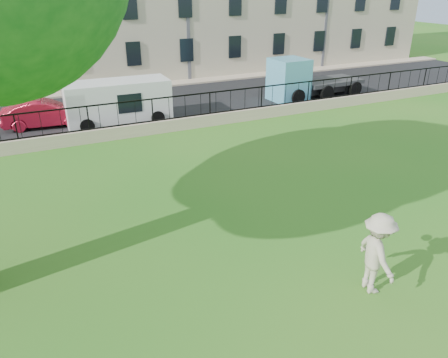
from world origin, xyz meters
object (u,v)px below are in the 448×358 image
man (377,254)px  blue_truck (315,77)px  frisbee (381,223)px  white_van (118,102)px  red_sedan (45,113)px

man → blue_truck: 19.18m
blue_truck → frisbee: bearing=-123.5°
man → frisbee: (0.68, 0.64, 0.32)m
man → white_van: white_van is taller
frisbee → blue_truck: (9.42, 15.67, -0.09)m
man → red_sedan: man is taller
frisbee → red_sedan: 17.67m
white_van → blue_truck: 12.49m
blue_truck → white_van: bearing=178.7°
man → blue_truck: (10.10, 16.30, 0.23)m
frisbee → red_sedan: bearing=111.8°
frisbee → blue_truck: size_ratio=0.04×
man → white_van: bearing=20.6°
frisbee → red_sedan: size_ratio=0.07×
frisbee → blue_truck: 18.28m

